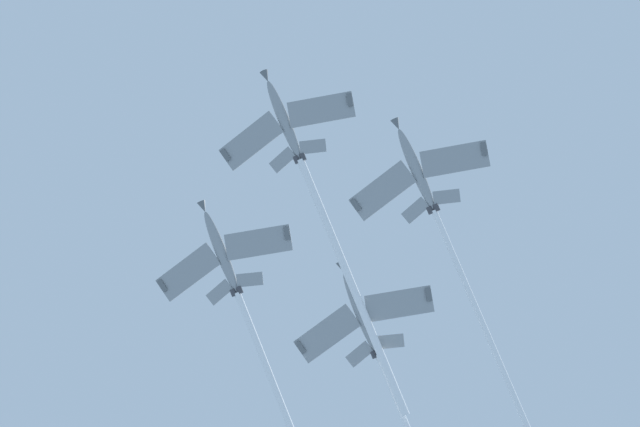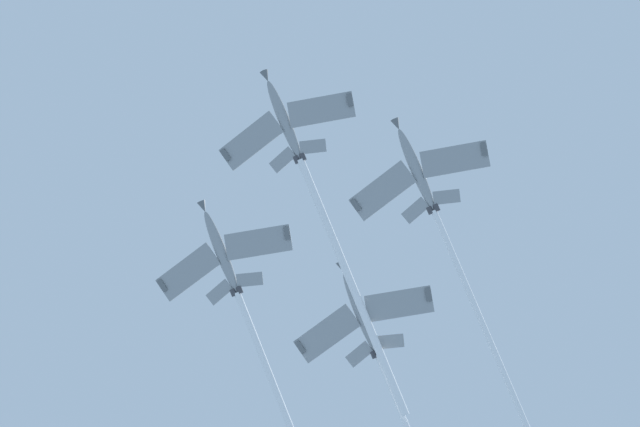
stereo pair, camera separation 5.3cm
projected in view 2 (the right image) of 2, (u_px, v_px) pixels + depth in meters
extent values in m
ellipsoid|color=gray|center=(284.00, 120.00, 183.40)|extent=(11.57, 2.35, 6.19)
cone|color=#595E60|center=(266.00, 76.00, 184.39)|extent=(2.03, 1.33, 1.75)
ellipsoid|color=black|center=(279.00, 107.00, 184.30)|extent=(2.98, 1.19, 1.98)
cube|color=gray|center=(321.00, 110.00, 182.53)|extent=(4.91, 9.45, 1.67)
cube|color=#595E60|center=(350.00, 100.00, 182.10)|extent=(1.79, 0.99, 0.85)
cube|color=gray|center=(251.00, 141.00, 183.83)|extent=(5.95, 9.60, 1.67)
cube|color=#595E60|center=(225.00, 155.00, 184.41)|extent=(1.82, 1.18, 0.85)
cube|color=gray|center=(313.00, 147.00, 182.37)|extent=(2.54, 3.91, 0.89)
cube|color=gray|center=(283.00, 160.00, 182.93)|extent=(2.92, 3.98, 0.89)
cube|color=#595E60|center=(299.00, 153.00, 184.06)|extent=(3.35, 0.40, 3.54)
cylinder|color=#38383D|center=(303.00, 157.00, 182.38)|extent=(1.29, 0.88, 1.14)
cylinder|color=#38383D|center=(297.00, 160.00, 182.49)|extent=(1.29, 0.88, 1.14)
cylinder|color=white|center=(352.00, 285.00, 179.65)|extent=(34.34, 3.34, 16.34)
ellipsoid|color=gray|center=(416.00, 170.00, 179.87)|extent=(11.69, 2.38, 5.83)
cone|color=#595E60|center=(397.00, 124.00, 180.64)|extent=(2.01, 1.33, 1.72)
ellipsoid|color=black|center=(411.00, 156.00, 180.70)|extent=(2.99, 1.20, 1.90)
cube|color=gray|center=(455.00, 159.00, 179.03)|extent=(4.93, 9.46, 1.56)
cube|color=#595E60|center=(484.00, 149.00, 178.61)|extent=(1.81, 0.99, 0.80)
cube|color=gray|center=(382.00, 191.00, 180.33)|extent=(6.00, 9.61, 1.56)
cube|color=#595E60|center=(356.00, 205.00, 180.92)|extent=(1.84, 1.19, 0.80)
cube|color=gray|center=(447.00, 197.00, 179.01)|extent=(2.55, 3.91, 0.83)
cube|color=gray|center=(415.00, 210.00, 179.58)|extent=(2.94, 3.98, 0.83)
cube|color=#595E60|center=(431.00, 203.00, 180.70)|extent=(3.29, 0.40, 3.50)
cylinder|color=#38383D|center=(436.00, 208.00, 179.05)|extent=(1.28, 0.88, 1.12)
cylinder|color=#38383D|center=(430.00, 210.00, 179.16)|extent=(1.28, 0.88, 1.12)
cylinder|color=white|center=(489.00, 338.00, 176.95)|extent=(34.49, 3.17, 14.88)
ellipsoid|color=gray|center=(221.00, 252.00, 182.57)|extent=(11.69, 2.24, 5.80)
cone|color=#595E60|center=(203.00, 207.00, 183.31)|extent=(2.00, 1.31, 1.72)
ellipsoid|color=black|center=(216.00, 238.00, 183.39)|extent=(2.98, 1.16, 1.89)
cube|color=gray|center=(258.00, 242.00, 181.75)|extent=(5.04, 9.48, 1.55)
cube|color=#595E60|center=(287.00, 233.00, 181.34)|extent=(1.81, 1.01, 0.79)
cube|color=gray|center=(188.00, 272.00, 183.02)|extent=(5.91, 9.61, 1.55)
cube|color=#595E60|center=(162.00, 285.00, 183.59)|extent=(1.84, 1.17, 0.79)
cube|color=gray|center=(250.00, 279.00, 181.74)|extent=(2.59, 3.92, 0.83)
cube|color=gray|center=(219.00, 292.00, 182.29)|extent=(2.91, 3.98, 0.83)
cube|color=#595E60|center=(236.00, 285.00, 183.42)|extent=(3.29, 0.36, 3.50)
cylinder|color=#38383D|center=(239.00, 290.00, 181.78)|extent=(1.27, 0.87, 1.12)
cylinder|color=#38383D|center=(233.00, 293.00, 181.88)|extent=(1.27, 0.87, 1.12)
cylinder|color=white|center=(284.00, 411.00, 179.91)|extent=(32.30, 2.72, 13.92)
ellipsoid|color=gray|center=(361.00, 313.00, 180.18)|extent=(11.70, 2.26, 5.78)
cone|color=#595E60|center=(342.00, 267.00, 180.91)|extent=(2.00, 1.31, 1.71)
ellipsoid|color=black|center=(355.00, 299.00, 181.00)|extent=(2.99, 1.17, 1.89)
cube|color=gray|center=(399.00, 304.00, 179.36)|extent=(5.03, 9.48, 1.54)
cube|color=#595E60|center=(428.00, 294.00, 178.95)|extent=(1.81, 1.01, 0.79)
cube|color=gray|center=(327.00, 334.00, 180.64)|extent=(5.93, 9.61, 1.54)
cube|color=#595E60|center=(300.00, 347.00, 181.21)|extent=(1.84, 1.18, 0.79)
cube|color=gray|center=(390.00, 341.00, 179.37)|extent=(2.59, 3.92, 0.83)
cube|color=gray|center=(359.00, 354.00, 179.91)|extent=(2.92, 3.98, 0.83)
cube|color=#595E60|center=(375.00, 346.00, 181.04)|extent=(3.28, 0.37, 3.50)
cylinder|color=#38383D|center=(380.00, 352.00, 179.40)|extent=(1.27, 0.87, 1.12)
cylinder|color=#38383D|center=(374.00, 355.00, 179.51)|extent=(1.27, 0.87, 1.12)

